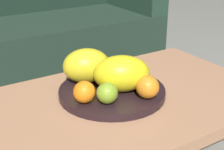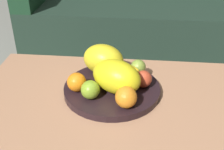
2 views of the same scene
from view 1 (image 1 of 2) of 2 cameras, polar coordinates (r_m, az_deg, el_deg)
The scene contains 11 objects.
coffee_table at distance 1.15m, azimuth 1.28°, elevation -6.02°, with size 1.04×0.62×0.40m.
couch at distance 2.27m, azimuth -14.30°, elevation 6.83°, with size 1.70×0.70×0.90m.
fruit_bowl at distance 1.15m, azimuth 0.00°, elevation -2.86°, with size 0.36×0.36×0.03m, color black.
melon_large_front at distance 1.18m, azimuth -4.36°, elevation 1.61°, with size 0.17×0.12×0.12m, color yellow.
melon_smaller_beside at distance 1.11m, azimuth 1.61°, elevation 0.25°, with size 0.19×0.12×0.12m, color yellow.
orange_front at distance 1.07m, azimuth 6.06°, elevation -2.04°, with size 0.07×0.07×0.07m, color orange.
orange_left at distance 1.04m, azimuth -4.72°, elevation -2.91°, with size 0.07×0.07×0.07m, color orange.
apple_front at distance 1.20m, azimuth 4.36°, elevation 0.58°, with size 0.06×0.06×0.06m, color #BD4428.
apple_left at distance 1.04m, azimuth -0.82°, elevation -3.10°, with size 0.07×0.07×0.07m, color #81A72A.
apple_right at distance 1.26m, azimuth 1.12°, elevation 1.67°, with size 0.06×0.06×0.06m, color olive.
banana_bunch at distance 1.21m, azimuth -0.97°, elevation 0.73°, with size 0.17×0.15×0.06m.
Camera 1 is at (-0.56, -0.83, 0.92)m, focal length 53.78 mm.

